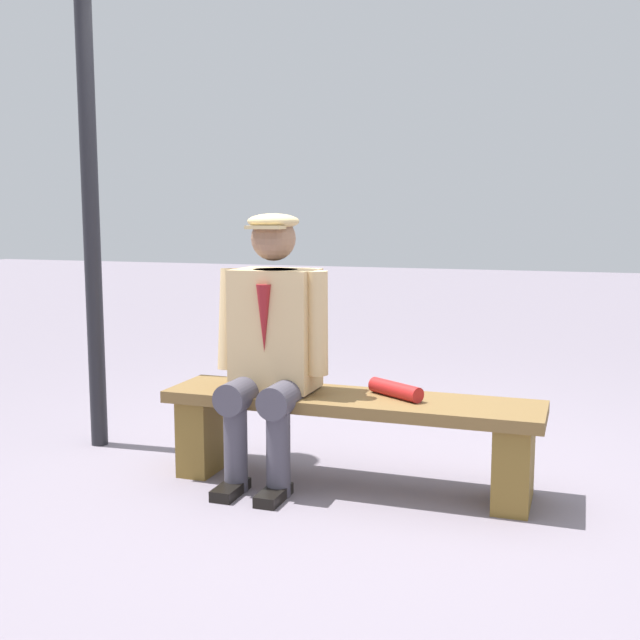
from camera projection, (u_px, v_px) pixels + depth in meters
name	position (u px, v px, depth m)	size (l,w,h in m)	color
ground_plane	(350.00, 485.00, 3.67)	(30.00, 30.00, 0.00)	slate
bench	(350.00, 424.00, 3.63)	(1.77, 0.42, 0.43)	brown
seated_man	(272.00, 339.00, 3.64)	(0.55, 0.56, 1.28)	tan
rolled_magazine	(395.00, 390.00, 3.57)	(0.07, 0.07, 0.30)	#B21E1E
lamp_post	(85.00, 72.00, 4.05)	(0.27, 0.27, 2.91)	black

